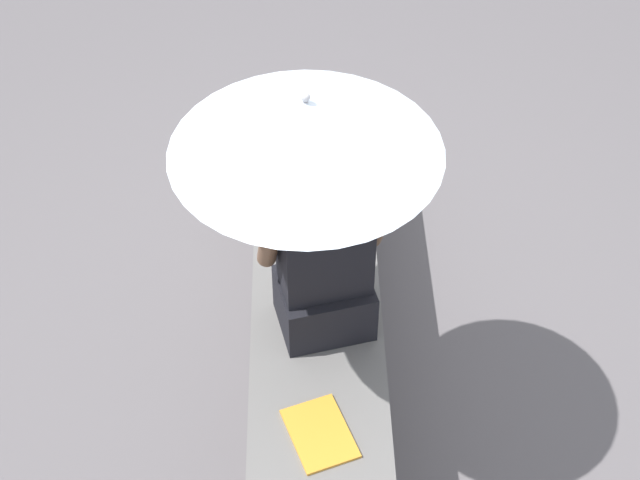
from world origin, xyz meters
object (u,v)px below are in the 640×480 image
(person_seated, at_px, (325,252))
(parasol, at_px, (306,127))
(handbag_black, at_px, (302,169))
(magazine, at_px, (318,434))

(person_seated, distance_m, parasol, 0.65)
(parasol, relative_size, handbag_black, 4.12)
(person_seated, bearing_deg, parasol, 144.34)
(parasol, height_order, handbag_black, parasol)
(person_seated, bearing_deg, magazine, 176.22)
(magazine, bearing_deg, person_seated, -23.71)
(parasol, distance_m, handbag_black, 1.22)
(magazine, bearing_deg, handbag_black, -17.88)
(person_seated, height_order, handbag_black, person_seated)
(person_seated, xyz_separation_m, parasol, (-0.09, 0.06, 0.64))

